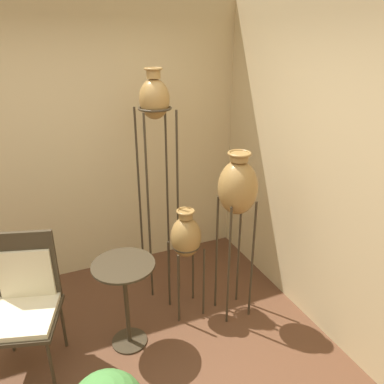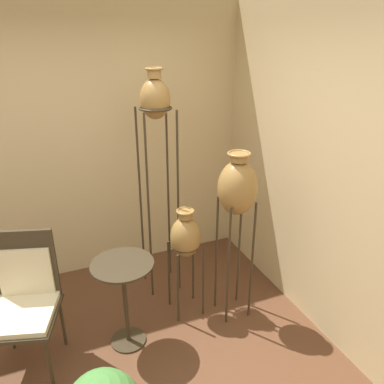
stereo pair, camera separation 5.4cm
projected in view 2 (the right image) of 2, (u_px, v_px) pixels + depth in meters
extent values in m
cube|color=#D1B784|center=(61.00, 148.00, 3.55)|extent=(7.63, 0.06, 2.70)
cube|color=#D1B784|center=(358.00, 189.00, 2.62)|extent=(0.06, 7.63, 2.70)
cylinder|color=#382D1E|center=(149.00, 213.00, 3.32)|extent=(0.02, 0.02, 1.78)
cylinder|color=#382D1E|center=(178.00, 208.00, 3.42)|extent=(0.02, 0.02, 1.78)
cylinder|color=#382D1E|center=(141.00, 201.00, 3.56)|extent=(0.02, 0.02, 1.78)
cylinder|color=#382D1E|center=(168.00, 196.00, 3.65)|extent=(0.02, 0.02, 1.78)
torus|color=#382D1E|center=(155.00, 108.00, 3.14)|extent=(0.29, 0.29, 0.02)
ellipsoid|color=olive|center=(155.00, 99.00, 3.11)|extent=(0.26, 0.26, 0.33)
cylinder|color=olive|center=(154.00, 73.00, 3.03)|extent=(0.11, 0.11, 0.08)
torus|color=olive|center=(154.00, 69.00, 3.02)|extent=(0.15, 0.15, 0.02)
cylinder|color=#382D1E|center=(228.00, 268.00, 3.10)|extent=(0.02, 0.02, 1.12)
cylinder|color=#382D1E|center=(252.00, 263.00, 3.17)|extent=(0.02, 0.02, 1.12)
cylinder|color=#382D1E|center=(216.00, 255.00, 3.29)|extent=(0.02, 0.02, 1.12)
cylinder|color=#382D1E|center=(239.00, 250.00, 3.37)|extent=(0.02, 0.02, 1.12)
torus|color=#382D1E|center=(237.00, 200.00, 3.01)|extent=(0.23, 0.23, 0.02)
ellipsoid|color=olive|center=(238.00, 188.00, 2.98)|extent=(0.32, 0.32, 0.45)
cylinder|color=olive|center=(239.00, 157.00, 2.88)|extent=(0.14, 0.14, 0.06)
torus|color=olive|center=(239.00, 154.00, 2.86)|extent=(0.19, 0.19, 0.02)
cylinder|color=#382D1E|center=(178.00, 289.00, 3.20)|extent=(0.02, 0.02, 0.68)
cylinder|color=#382D1E|center=(203.00, 283.00, 3.28)|extent=(0.02, 0.02, 0.68)
cylinder|color=#382D1E|center=(169.00, 274.00, 3.40)|extent=(0.02, 0.02, 0.68)
cylinder|color=#382D1E|center=(193.00, 268.00, 3.48)|extent=(0.02, 0.02, 0.68)
torus|color=#382D1E|center=(186.00, 245.00, 3.21)|extent=(0.25, 0.25, 0.02)
ellipsoid|color=olive|center=(186.00, 237.00, 3.17)|extent=(0.26, 0.26, 0.36)
cylinder|color=olive|center=(185.00, 214.00, 3.09)|extent=(0.12, 0.12, 0.06)
torus|color=olive|center=(185.00, 211.00, 3.08)|extent=(0.16, 0.16, 0.02)
cylinder|color=#382D1E|center=(50.00, 364.00, 2.60)|extent=(0.02, 0.02, 0.46)
cylinder|color=#382D1E|center=(9.00, 326.00, 2.95)|extent=(0.02, 0.02, 0.46)
cylinder|color=#382D1E|center=(63.00, 322.00, 2.99)|extent=(0.02, 0.02, 0.46)
cube|color=#382D1E|center=(22.00, 318.00, 2.68)|extent=(0.60, 0.61, 0.03)
cube|color=beige|center=(22.00, 314.00, 2.67)|extent=(0.55, 0.56, 0.04)
cube|color=#382D1E|center=(25.00, 264.00, 2.78)|extent=(0.45, 0.16, 0.57)
cube|color=beige|center=(25.00, 273.00, 2.77)|extent=(0.38, 0.13, 0.40)
cylinder|color=#382D1E|center=(129.00, 340.00, 3.11)|extent=(0.29, 0.29, 0.01)
cylinder|color=#382D1E|center=(126.00, 304.00, 2.96)|extent=(0.04, 0.04, 0.73)
cylinder|color=#382D1E|center=(122.00, 264.00, 2.82)|extent=(0.48, 0.48, 0.02)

